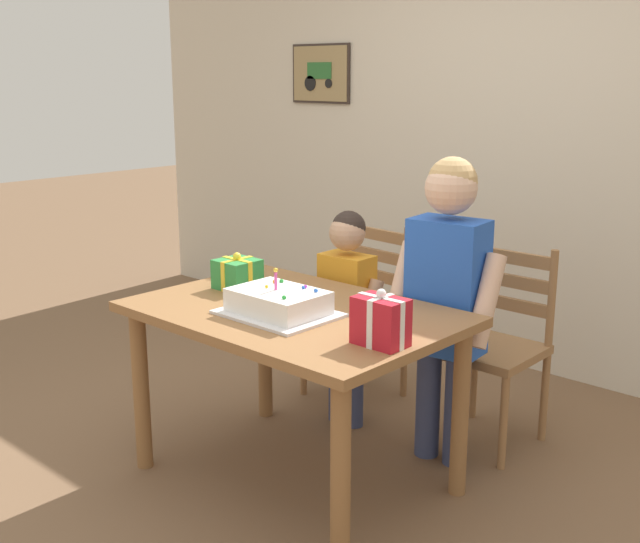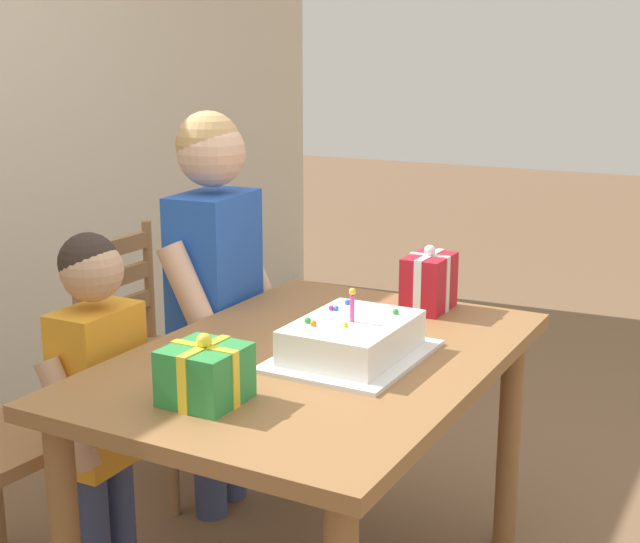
{
  "view_description": "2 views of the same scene",
  "coord_description": "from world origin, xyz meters",
  "views": [
    {
      "loc": [
        2.15,
        -2.19,
        1.68
      ],
      "look_at": [
        0.09,
        0.06,
        0.92
      ],
      "focal_mm": 44.43,
      "sensor_mm": 36.0,
      "label": 1
    },
    {
      "loc": [
        -1.93,
        -1.06,
        1.52
      ],
      "look_at": [
        0.05,
        0.02,
        0.97
      ],
      "focal_mm": 49.54,
      "sensor_mm": 36.0,
      "label": 2
    }
  ],
  "objects": [
    {
      "name": "chair_right",
      "position": [
        0.41,
        0.91,
        0.47
      ],
      "size": [
        0.42,
        0.42,
        0.92
      ],
      "color": "#996B42",
      "rests_on": "ground"
    },
    {
      "name": "child_older",
      "position": [
        0.35,
        0.57,
        0.82
      ],
      "size": [
        0.51,
        0.3,
        1.35
      ],
      "color": "#38426B",
      "rests_on": "ground"
    },
    {
      "name": "birthday_cake",
      "position": [
        0.01,
        -0.1,
        0.81
      ],
      "size": [
        0.44,
        0.34,
        0.19
      ],
      "color": "silver",
      "rests_on": "dining_table"
    },
    {
      "name": "dining_table",
      "position": [
        0.0,
        0.0,
        0.65
      ],
      "size": [
        1.3,
        0.9,
        0.76
      ],
      "color": "olive",
      "rests_on": "ground"
    },
    {
      "name": "child_younger",
      "position": [
        -0.21,
        0.57,
        0.65
      ],
      "size": [
        0.38,
        0.22,
        1.06
      ],
      "color": "#38426B",
      "rests_on": "ground"
    },
    {
      "name": "chair_left",
      "position": [
        -0.4,
        0.91,
        0.47
      ],
      "size": [
        0.45,
        0.45,
        0.92
      ],
      "color": "#996B42",
      "rests_on": "ground"
    },
    {
      "name": "gift_box_beside_cake",
      "position": [
        0.52,
        -0.11,
        0.84
      ],
      "size": [
        0.19,
        0.13,
        0.21
      ],
      "color": "red",
      "rests_on": "dining_table"
    },
    {
      "name": "gift_box_red_large",
      "position": [
        -0.41,
        0.06,
        0.82
      ],
      "size": [
        0.17,
        0.17,
        0.17
      ],
      "color": "#2D8E42",
      "rests_on": "dining_table"
    },
    {
      "name": "ground_plane",
      "position": [
        0.0,
        0.0,
        0.0
      ],
      "size": [
        20.0,
        20.0,
        0.0
      ],
      "primitive_type": "plane",
      "color": "brown"
    },
    {
      "name": "back_wall",
      "position": [
        -0.01,
        1.9,
        1.3
      ],
      "size": [
        6.4,
        0.11,
        2.6
      ],
      "color": "beige",
      "rests_on": "ground"
    }
  ]
}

